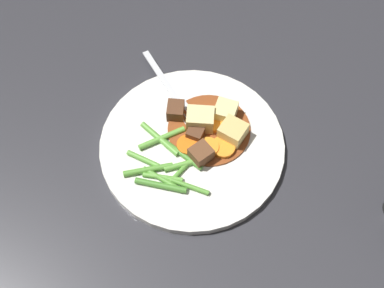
% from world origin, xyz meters
% --- Properties ---
extents(ground_plane, '(3.00, 3.00, 0.00)m').
position_xyz_m(ground_plane, '(0.00, 0.00, 0.00)').
color(ground_plane, '#2D2D33').
extents(dinner_plate, '(0.28, 0.28, 0.01)m').
position_xyz_m(dinner_plate, '(0.00, 0.00, 0.01)').
color(dinner_plate, white).
rests_on(dinner_plate, ground_plane).
extents(stew_sauce, '(0.13, 0.13, 0.00)m').
position_xyz_m(stew_sauce, '(0.04, 0.00, 0.01)').
color(stew_sauce, brown).
rests_on(stew_sauce, dinner_plate).
extents(carrot_slice_0, '(0.04, 0.04, 0.01)m').
position_xyz_m(carrot_slice_0, '(-0.01, -0.00, 0.02)').
color(carrot_slice_0, orange).
rests_on(carrot_slice_0, dinner_plate).
extents(carrot_slice_1, '(0.05, 0.05, 0.01)m').
position_xyz_m(carrot_slice_1, '(0.03, -0.04, 0.02)').
color(carrot_slice_1, orange).
rests_on(carrot_slice_1, dinner_plate).
extents(carrot_slice_2, '(0.04, 0.04, 0.01)m').
position_xyz_m(carrot_slice_2, '(0.01, -0.02, 0.02)').
color(carrot_slice_2, orange).
rests_on(carrot_slice_2, dinner_plate).
extents(carrot_slice_3, '(0.03, 0.03, 0.01)m').
position_xyz_m(carrot_slice_3, '(0.04, 0.03, 0.02)').
color(carrot_slice_3, orange).
rests_on(carrot_slice_3, dinner_plate).
extents(carrot_slice_4, '(0.03, 0.03, 0.01)m').
position_xyz_m(carrot_slice_4, '(0.05, 0.00, 0.02)').
color(carrot_slice_4, orange).
rests_on(carrot_slice_4, dinner_plate).
extents(potato_chunk_0, '(0.04, 0.04, 0.03)m').
position_xyz_m(potato_chunk_0, '(0.05, -0.03, 0.03)').
color(potato_chunk_0, '#DBBC6B').
rests_on(potato_chunk_0, dinner_plate).
extents(potato_chunk_1, '(0.05, 0.05, 0.03)m').
position_xyz_m(potato_chunk_1, '(0.03, 0.02, 0.03)').
color(potato_chunk_1, '#EAD68C').
rests_on(potato_chunk_1, dinner_plate).
extents(potato_chunk_2, '(0.04, 0.04, 0.03)m').
position_xyz_m(potato_chunk_2, '(0.07, -0.00, 0.03)').
color(potato_chunk_2, '#EAD68C').
rests_on(potato_chunk_2, dinner_plate).
extents(meat_chunk_0, '(0.04, 0.03, 0.02)m').
position_xyz_m(meat_chunk_0, '(0.02, 0.01, 0.02)').
color(meat_chunk_0, '#56331E').
rests_on(meat_chunk_0, dinner_plate).
extents(meat_chunk_1, '(0.03, 0.03, 0.03)m').
position_xyz_m(meat_chunk_1, '(-0.01, -0.03, 0.03)').
color(meat_chunk_1, brown).
rests_on(meat_chunk_1, dinner_plate).
extents(meat_chunk_2, '(0.04, 0.04, 0.02)m').
position_xyz_m(meat_chunk_2, '(0.02, 0.06, 0.02)').
color(meat_chunk_2, '#56331E').
rests_on(meat_chunk_2, dinner_plate).
extents(green_bean_0, '(0.06, 0.01, 0.01)m').
position_xyz_m(green_bean_0, '(-0.05, -0.02, 0.02)').
color(green_bean_0, '#599E38').
rests_on(green_bean_0, dinner_plate).
extents(green_bean_1, '(0.07, 0.03, 0.01)m').
position_xyz_m(green_bean_1, '(-0.03, 0.04, 0.02)').
color(green_bean_1, '#66AD42').
rests_on(green_bean_1, dinner_plate).
extents(green_bean_2, '(0.07, 0.05, 0.01)m').
position_xyz_m(green_bean_2, '(-0.08, 0.01, 0.02)').
color(green_bean_2, '#599E38').
rests_on(green_bean_2, dinner_plate).
extents(green_bean_3, '(0.03, 0.06, 0.01)m').
position_xyz_m(green_bean_3, '(-0.05, -0.05, 0.02)').
color(green_bean_3, '#599E38').
rests_on(green_bean_3, dinner_plate).
extents(green_bean_4, '(0.06, 0.04, 0.01)m').
position_xyz_m(green_bean_4, '(-0.03, -0.02, 0.02)').
color(green_bean_4, '#66AD42').
rests_on(green_bean_4, dinner_plate).
extents(green_bean_5, '(0.02, 0.07, 0.01)m').
position_xyz_m(green_bean_5, '(-0.02, -0.01, 0.02)').
color(green_bean_5, '#4C8E33').
rests_on(green_bean_5, dinner_plate).
extents(green_bean_6, '(0.04, 0.05, 0.01)m').
position_xyz_m(green_bean_6, '(-0.07, -0.01, 0.02)').
color(green_bean_6, '#66AD42').
rests_on(green_bean_6, dinner_plate).
extents(green_bean_7, '(0.05, 0.07, 0.01)m').
position_xyz_m(green_bean_7, '(-0.08, -0.02, 0.02)').
color(green_bean_7, '#4C8E33').
rests_on(green_bean_7, dinner_plate).
extents(green_bean_8, '(0.02, 0.07, 0.01)m').
position_xyz_m(green_bean_8, '(-0.07, -0.02, 0.02)').
color(green_bean_8, '#599E38').
rests_on(green_bean_8, dinner_plate).
extents(green_bean_9, '(0.03, 0.05, 0.01)m').
position_xyz_m(green_bean_9, '(-0.07, 0.03, 0.02)').
color(green_bean_9, '#66AD42').
rests_on(green_bean_9, dinner_plate).
extents(green_bean_10, '(0.01, 0.08, 0.01)m').
position_xyz_m(green_bean_10, '(-0.03, 0.04, 0.02)').
color(green_bean_10, '#66AD42').
rests_on(green_bean_10, dinner_plate).
extents(fork, '(0.06, 0.17, 0.00)m').
position_xyz_m(fork, '(0.04, 0.09, 0.02)').
color(fork, silver).
rests_on(fork, dinner_plate).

